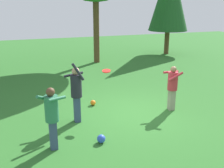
{
  "coord_description": "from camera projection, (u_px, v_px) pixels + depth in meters",
  "views": [
    {
      "loc": [
        -3.43,
        -7.96,
        3.69
      ],
      "look_at": [
        -0.65,
        0.15,
        1.05
      ],
      "focal_mm": 43.99,
      "sensor_mm": 36.0,
      "label": 1
    }
  ],
  "objects": [
    {
      "name": "ball_orange",
      "position": [
        93.0,
        103.0,
        9.99
      ],
      "size": [
        0.2,
        0.2,
        0.2
      ],
      "primitive_type": "sphere",
      "color": "orange",
      "rests_on": "ground_plane"
    },
    {
      "name": "ground_plane",
      "position": [
        132.0,
        113.0,
        9.35
      ],
      "size": [
        40.0,
        40.0,
        0.0
      ],
      "primitive_type": "plane",
      "color": "#2D6B28"
    },
    {
      "name": "person_catcher",
      "position": [
        173.0,
        85.0,
        9.36
      ],
      "size": [
        0.58,
        0.54,
        1.56
      ],
      "rotation": [
        0.0,
        0.0,
        3.02
      ],
      "color": "gray",
      "rests_on": "ground_plane"
    },
    {
      "name": "person_thrower",
      "position": [
        76.0,
        90.0,
        8.39
      ],
      "size": [
        0.62,
        0.55,
        1.94
      ],
      "rotation": [
        0.0,
        0.0,
        0.16
      ],
      "color": "#38476B",
      "rests_on": "ground_plane"
    },
    {
      "name": "person_bystander",
      "position": [
        52.0,
        113.0,
        6.83
      ],
      "size": [
        0.74,
        0.73,
        1.65
      ],
      "rotation": [
        0.0,
        0.0,
        0.69
      ],
      "color": "#38476B",
      "rests_on": "ground_plane"
    },
    {
      "name": "ball_blue",
      "position": [
        101.0,
        139.0,
        7.36
      ],
      "size": [
        0.23,
        0.23,
        0.23
      ],
      "primitive_type": "sphere",
      "color": "blue",
      "rests_on": "ground_plane"
    },
    {
      "name": "frisbee",
      "position": [
        106.0,
        71.0,
        8.72
      ],
      "size": [
        0.37,
        0.37,
        0.07
      ],
      "color": "red"
    }
  ]
}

